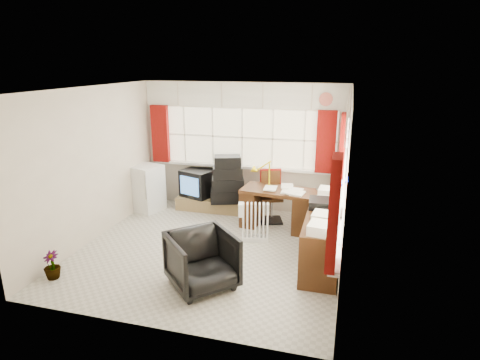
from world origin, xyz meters
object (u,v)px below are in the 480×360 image
(mini_fridge, at_px, (147,188))
(desk_lamp, at_px, (269,169))
(task_chair, at_px, (271,194))
(credenza, at_px, (323,234))
(crt_tv, at_px, (198,183))
(desk, at_px, (277,206))
(radiator, at_px, (255,226))
(tv_bench, at_px, (212,203))
(office_chair, at_px, (202,261))

(mini_fridge, bearing_deg, desk_lamp, -1.92)
(task_chair, height_order, mini_fridge, task_chair)
(task_chair, relative_size, mini_fridge, 1.05)
(credenza, relative_size, crt_tv, 2.71)
(mini_fridge, bearing_deg, desk, -4.41)
(crt_tv, relative_size, mini_fridge, 0.81)
(radiator, bearing_deg, tv_bench, 133.90)
(office_chair, relative_size, mini_fridge, 0.90)
(desk_lamp, relative_size, office_chair, 0.58)
(office_chair, relative_size, radiator, 1.24)
(tv_bench, bearing_deg, mini_fridge, -164.28)
(task_chair, bearing_deg, tv_bench, 170.55)
(tv_bench, relative_size, mini_fridge, 1.54)
(desk, xyz_separation_m, desk_lamp, (-0.18, 0.12, 0.65))
(desk, distance_m, credenza, 1.30)
(desk_lamp, relative_size, credenza, 0.24)
(desk, relative_size, office_chair, 1.59)
(desk, xyz_separation_m, crt_tv, (-1.72, 0.61, 0.12))
(desk, bearing_deg, office_chair, -105.29)
(desk_lamp, bearing_deg, mini_fridge, 178.08)
(tv_bench, bearing_deg, crt_tv, 169.88)
(office_chair, height_order, tv_bench, office_chair)
(task_chair, distance_m, radiator, 1.04)
(desk_lamp, xyz_separation_m, office_chair, (-0.42, -2.32, -0.67))
(tv_bench, height_order, mini_fridge, mini_fridge)
(radiator, height_order, tv_bench, radiator)
(desk_lamp, relative_size, crt_tv, 0.64)
(desk, relative_size, credenza, 0.65)
(desk, height_order, desk_lamp, desk_lamp)
(radiator, bearing_deg, task_chair, 86.70)
(tv_bench, distance_m, mini_fridge, 1.34)
(radiator, relative_size, crt_tv, 0.90)
(desk_lamp, height_order, task_chair, desk_lamp)
(credenza, height_order, tv_bench, credenza)
(desk, distance_m, radiator, 0.71)
(task_chair, bearing_deg, radiator, -93.30)
(desk_lamp, xyz_separation_m, crt_tv, (-1.54, 0.49, -0.53))
(credenza, height_order, crt_tv, credenza)
(desk, height_order, task_chair, task_chair)
(radiator, bearing_deg, office_chair, -103.06)
(office_chair, bearing_deg, radiator, 32.70)
(crt_tv, bearing_deg, radiator, -40.64)
(task_chair, distance_m, crt_tv, 1.56)
(tv_bench, bearing_deg, credenza, -33.70)
(crt_tv, bearing_deg, office_chair, -68.27)
(desk_lamp, distance_m, crt_tv, 1.70)
(crt_tv, xyz_separation_m, mini_fridge, (-0.94, -0.41, -0.06))
(credenza, height_order, mini_fridge, mini_fridge)
(radiator, bearing_deg, credenza, -15.50)
(radiator, bearing_deg, crt_tv, 139.36)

